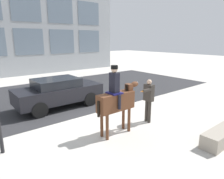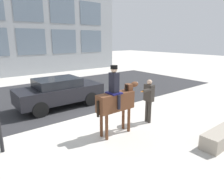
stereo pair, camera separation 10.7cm
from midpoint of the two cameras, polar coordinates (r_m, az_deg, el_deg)
ground_plane at (r=8.75m, az=-5.45°, el=-8.35°), size 80.00×80.00×0.00m
road_surface at (r=12.80m, az=-17.09°, el=-1.59°), size 22.52×8.50×0.01m
mounted_horse_lead at (r=6.99m, az=1.66°, el=-2.91°), size 1.88×0.65×2.50m
pedestrian_bystander at (r=8.17m, az=10.81°, el=-2.29°), size 0.83×0.43×1.79m
street_car_near_lane at (r=10.33m, az=-14.51°, el=-0.56°), size 4.19×1.85×1.48m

